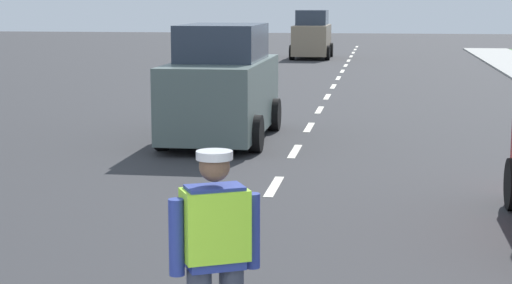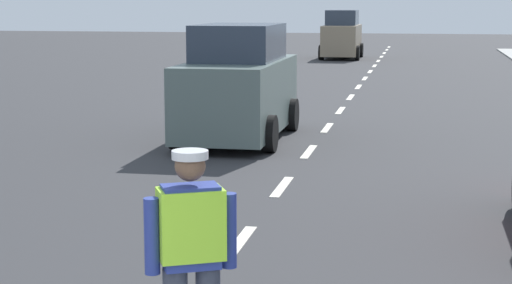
# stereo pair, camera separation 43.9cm
# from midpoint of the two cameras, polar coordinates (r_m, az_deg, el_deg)

# --- Properties ---
(ground_plane) EXTENTS (96.00, 96.00, 0.00)m
(ground_plane) POSITION_cam_midpoint_polar(r_m,az_deg,el_deg) (24.67, 6.88, 3.04)
(ground_plane) COLOR #333335
(lane_center_line) EXTENTS (0.14, 46.40, 0.01)m
(lane_center_line) POSITION_cam_midpoint_polar(r_m,az_deg,el_deg) (28.84, 7.50, 3.95)
(lane_center_line) COLOR silver
(lane_center_line) RESTS_ON ground
(road_worker) EXTENTS (0.66, 0.58, 1.67)m
(road_worker) POSITION_cam_midpoint_polar(r_m,az_deg,el_deg) (6.17, -2.10, -7.33)
(road_worker) COLOR #383D4C
(road_worker) RESTS_ON ground
(car_oncoming_lead) EXTENTS (1.95, 4.29, 2.25)m
(car_oncoming_lead) POSITION_cam_midpoint_polar(r_m,az_deg,el_deg) (16.77, -0.43, 3.73)
(car_oncoming_lead) COLOR slate
(car_oncoming_lead) RESTS_ON ground
(car_oncoming_third) EXTENTS (1.86, 3.83, 2.27)m
(car_oncoming_third) POSITION_cam_midpoint_polar(r_m,az_deg,el_deg) (40.82, 6.05, 7.03)
(car_oncoming_third) COLOR gray
(car_oncoming_third) RESTS_ON ground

